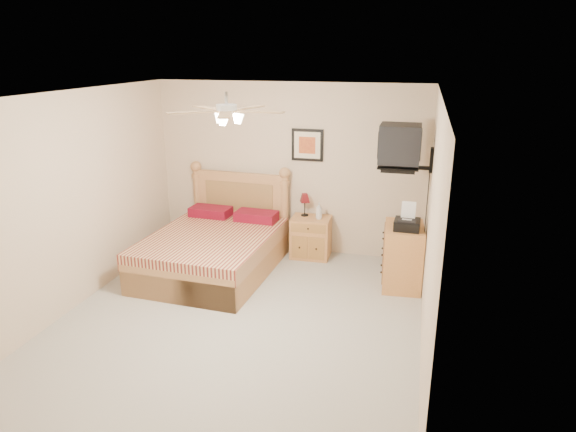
% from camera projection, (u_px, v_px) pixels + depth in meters
% --- Properties ---
extents(floor, '(4.50, 4.50, 0.00)m').
position_uv_depth(floor, '(241.00, 318.00, 5.86)').
color(floor, '#A29D92').
rests_on(floor, ground).
extents(ceiling, '(4.00, 4.50, 0.04)m').
position_uv_depth(ceiling, '(233.00, 94.00, 5.09)').
color(ceiling, white).
rests_on(ceiling, ground).
extents(wall_back, '(4.00, 0.04, 2.50)m').
position_uv_depth(wall_back, '(289.00, 169.00, 7.54)').
color(wall_back, beige).
rests_on(wall_back, ground).
extents(wall_front, '(4.00, 0.04, 2.50)m').
position_uv_depth(wall_front, '(121.00, 314.00, 3.40)').
color(wall_front, beige).
rests_on(wall_front, ground).
extents(wall_left, '(0.04, 4.50, 2.50)m').
position_uv_depth(wall_left, '(75.00, 201.00, 5.95)').
color(wall_left, beige).
rests_on(wall_left, ground).
extents(wall_right, '(0.04, 4.50, 2.50)m').
position_uv_depth(wall_right, '(431.00, 230.00, 5.00)').
color(wall_right, beige).
rests_on(wall_right, ground).
extents(bed, '(1.65, 2.10, 1.31)m').
position_uv_depth(bed, '(211.00, 227.00, 6.88)').
color(bed, tan).
rests_on(bed, ground).
extents(nightstand, '(0.57, 0.43, 0.60)m').
position_uv_depth(nightstand, '(311.00, 237.00, 7.52)').
color(nightstand, '#B06A39').
rests_on(nightstand, ground).
extents(table_lamp, '(0.24, 0.24, 0.33)m').
position_uv_depth(table_lamp, '(305.00, 205.00, 7.47)').
color(table_lamp, '#5E0F13').
rests_on(table_lamp, nightstand).
extents(lotion_bottle, '(0.12, 0.12, 0.24)m').
position_uv_depth(lotion_bottle, '(319.00, 211.00, 7.34)').
color(lotion_bottle, silver).
rests_on(lotion_bottle, nightstand).
extents(framed_picture, '(0.46, 0.04, 0.46)m').
position_uv_depth(framed_picture, '(307.00, 145.00, 7.35)').
color(framed_picture, black).
rests_on(framed_picture, wall_back).
extents(dresser, '(0.52, 0.72, 0.81)m').
position_uv_depth(dresser, '(403.00, 256.00, 6.56)').
color(dresser, '#B97738').
rests_on(dresser, ground).
extents(fax_machine, '(0.32, 0.34, 0.33)m').
position_uv_depth(fax_machine, '(408.00, 217.00, 6.27)').
color(fax_machine, black).
rests_on(fax_machine, dresser).
extents(magazine_lower, '(0.23, 0.30, 0.03)m').
position_uv_depth(magazine_lower, '(400.00, 220.00, 6.63)').
color(magazine_lower, beige).
rests_on(magazine_lower, dresser).
extents(magazine_upper, '(0.26, 0.29, 0.02)m').
position_uv_depth(magazine_upper, '(402.00, 218.00, 6.63)').
color(magazine_upper, tan).
rests_on(magazine_upper, magazine_lower).
extents(wall_tv, '(0.56, 0.46, 0.58)m').
position_uv_depth(wall_tv, '(413.00, 148.00, 6.12)').
color(wall_tv, black).
rests_on(wall_tv, wall_right).
extents(ceiling_fan, '(1.14, 1.14, 0.28)m').
position_uv_depth(ceiling_fan, '(227.00, 111.00, 4.95)').
color(ceiling_fan, silver).
rests_on(ceiling_fan, ceiling).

